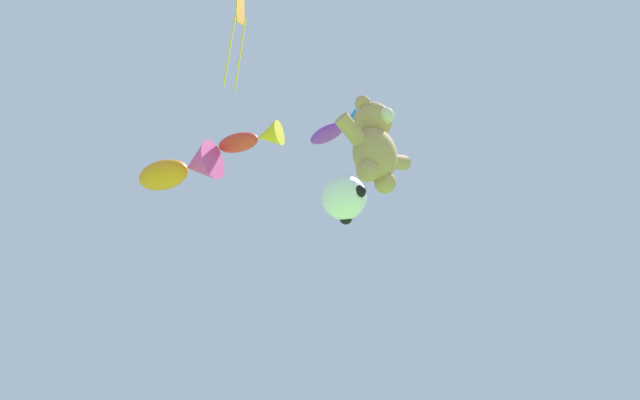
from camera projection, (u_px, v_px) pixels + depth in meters
teddy_bear_kite at (374, 144)px, 12.12m from camera, size 2.03×0.90×2.06m
soccer_ball_kite at (344, 198)px, 10.64m from camera, size 0.86×0.86×0.79m
fish_kite_violet at (340, 127)px, 14.43m from camera, size 0.60×1.53×0.49m
fish_kite_crimson at (253, 139)px, 16.52m from camera, size 1.30×1.87×0.69m
fish_kite_tangerine at (181, 170)px, 16.62m from camera, size 1.71×2.53×1.09m
diamond_kite at (239, 14)px, 12.23m from camera, size 0.83×0.75×2.94m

